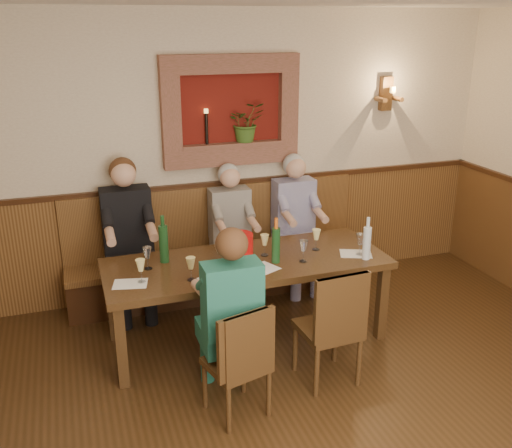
{
  "coord_description": "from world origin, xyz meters",
  "views": [
    {
      "loc": [
        -1.36,
        -2.39,
        2.66
      ],
      "look_at": [
        0.1,
        1.9,
        1.05
      ],
      "focal_mm": 40.0,
      "sensor_mm": 36.0,
      "label": 1
    }
  ],
  "objects_px": {
    "bench": "(219,264)",
    "chair_near_left": "(238,382)",
    "person_bench_right": "(296,235)",
    "spittoon_bucket": "(239,250)",
    "water_bottle": "(367,242)",
    "dining_table": "(247,268)",
    "person_chair_front": "(229,331)",
    "wine_bottle_green_a": "(276,244)",
    "person_bench_mid": "(233,245)",
    "chair_near_right": "(328,348)",
    "person_bench_left": "(130,251)",
    "wine_bottle_green_b": "(164,243)"
  },
  "relations": [
    {
      "from": "bench",
      "to": "chair_near_left",
      "type": "xyz_separation_m",
      "value": [
        -0.38,
        -1.9,
        -0.07
      ]
    },
    {
      "from": "person_bench_right",
      "to": "spittoon_bucket",
      "type": "relative_size",
      "value": 5.23
    },
    {
      "from": "water_bottle",
      "to": "dining_table",
      "type": "bearing_deg",
      "value": 163.44
    },
    {
      "from": "dining_table",
      "to": "person_chair_front",
      "type": "height_order",
      "value": "person_chair_front"
    },
    {
      "from": "person_bench_right",
      "to": "water_bottle",
      "type": "bearing_deg",
      "value": -81.37
    },
    {
      "from": "chair_near_left",
      "to": "wine_bottle_green_a",
      "type": "relative_size",
      "value": 2.23
    },
    {
      "from": "dining_table",
      "to": "person_chair_front",
      "type": "xyz_separation_m",
      "value": [
        -0.38,
        -0.78,
        -0.1
      ]
    },
    {
      "from": "person_bench_mid",
      "to": "water_bottle",
      "type": "height_order",
      "value": "person_bench_mid"
    },
    {
      "from": "chair_near_right",
      "to": "person_bench_left",
      "type": "bearing_deg",
      "value": 125.18
    },
    {
      "from": "chair_near_left",
      "to": "wine_bottle_green_b",
      "type": "height_order",
      "value": "wine_bottle_green_b"
    },
    {
      "from": "dining_table",
      "to": "person_bench_left",
      "type": "distance_m",
      "value": 1.22
    },
    {
      "from": "person_bench_mid",
      "to": "wine_bottle_green_a",
      "type": "height_order",
      "value": "person_bench_mid"
    },
    {
      "from": "chair_near_right",
      "to": "person_chair_front",
      "type": "height_order",
      "value": "person_chair_front"
    },
    {
      "from": "person_bench_right",
      "to": "chair_near_right",
      "type": "bearing_deg",
      "value": -103.8
    },
    {
      "from": "chair_near_left",
      "to": "water_bottle",
      "type": "bearing_deg",
      "value": 11.23
    },
    {
      "from": "wine_bottle_green_a",
      "to": "chair_near_left",
      "type": "bearing_deg",
      "value": -125.26
    },
    {
      "from": "dining_table",
      "to": "spittoon_bucket",
      "type": "xyz_separation_m",
      "value": [
        -0.09,
        -0.07,
        0.21
      ]
    },
    {
      "from": "person_bench_right",
      "to": "person_bench_left",
      "type": "bearing_deg",
      "value": -179.91
    },
    {
      "from": "person_chair_front",
      "to": "chair_near_left",
      "type": "bearing_deg",
      "value": -88.52
    },
    {
      "from": "person_bench_left",
      "to": "spittoon_bucket",
      "type": "relative_size",
      "value": 5.54
    },
    {
      "from": "person_bench_right",
      "to": "spittoon_bucket",
      "type": "bearing_deg",
      "value": -134.74
    },
    {
      "from": "person_bench_right",
      "to": "wine_bottle_green_b",
      "type": "height_order",
      "value": "person_bench_right"
    },
    {
      "from": "chair_near_left",
      "to": "person_chair_front",
      "type": "distance_m",
      "value": 0.37
    },
    {
      "from": "chair_near_right",
      "to": "water_bottle",
      "type": "relative_size",
      "value": 2.59
    },
    {
      "from": "dining_table",
      "to": "bench",
      "type": "distance_m",
      "value": 1.01
    },
    {
      "from": "person_bench_mid",
      "to": "wine_bottle_green_b",
      "type": "distance_m",
      "value": 1.07
    },
    {
      "from": "dining_table",
      "to": "person_bench_left",
      "type": "bearing_deg",
      "value": 136.67
    },
    {
      "from": "wine_bottle_green_a",
      "to": "water_bottle",
      "type": "relative_size",
      "value": 1.05
    },
    {
      "from": "person_bench_mid",
      "to": "water_bottle",
      "type": "distance_m",
      "value": 1.46
    },
    {
      "from": "person_bench_left",
      "to": "spittoon_bucket",
      "type": "distance_m",
      "value": 1.23
    },
    {
      "from": "chair_near_right",
      "to": "wine_bottle_green_b",
      "type": "xyz_separation_m",
      "value": [
        -1.07,
        0.99,
        0.64
      ]
    },
    {
      "from": "chair_near_right",
      "to": "water_bottle",
      "type": "xyz_separation_m",
      "value": [
        0.57,
        0.5,
        0.62
      ]
    },
    {
      "from": "person_bench_left",
      "to": "wine_bottle_green_a",
      "type": "distance_m",
      "value": 1.48
    },
    {
      "from": "spittoon_bucket",
      "to": "wine_bottle_green_b",
      "type": "relative_size",
      "value": 0.66
    },
    {
      "from": "bench",
      "to": "chair_near_right",
      "type": "relative_size",
      "value": 3.11
    },
    {
      "from": "spittoon_bucket",
      "to": "wine_bottle_green_b",
      "type": "bearing_deg",
      "value": 155.45
    },
    {
      "from": "dining_table",
      "to": "person_chair_front",
      "type": "bearing_deg",
      "value": -116.25
    },
    {
      "from": "chair_near_left",
      "to": "person_bench_right",
      "type": "relative_size",
      "value": 0.62
    },
    {
      "from": "person_bench_left",
      "to": "spittoon_bucket",
      "type": "height_order",
      "value": "person_bench_left"
    },
    {
      "from": "chair_near_left",
      "to": "spittoon_bucket",
      "type": "height_order",
      "value": "spittoon_bucket"
    },
    {
      "from": "chair_near_right",
      "to": "person_chair_front",
      "type": "bearing_deg",
      "value": 175.85
    },
    {
      "from": "person_bench_right",
      "to": "wine_bottle_green_b",
      "type": "distance_m",
      "value": 1.64
    },
    {
      "from": "chair_near_right",
      "to": "water_bottle",
      "type": "distance_m",
      "value": 0.98
    },
    {
      "from": "bench",
      "to": "person_chair_front",
      "type": "height_order",
      "value": "person_chair_front"
    },
    {
      "from": "person_bench_left",
      "to": "wine_bottle_green_b",
      "type": "bearing_deg",
      "value": -70.96
    },
    {
      "from": "chair_near_right",
      "to": "person_bench_right",
      "type": "relative_size",
      "value": 0.68
    },
    {
      "from": "person_bench_mid",
      "to": "water_bottle",
      "type": "xyz_separation_m",
      "value": [
        0.86,
        -1.13,
        0.34
      ]
    },
    {
      "from": "dining_table",
      "to": "spittoon_bucket",
      "type": "height_order",
      "value": "spittoon_bucket"
    },
    {
      "from": "person_bench_left",
      "to": "wine_bottle_green_a",
      "type": "xyz_separation_m",
      "value": [
        1.11,
        -0.95,
        0.29
      ]
    },
    {
      "from": "chair_near_left",
      "to": "person_chair_front",
      "type": "xyz_separation_m",
      "value": [
        -0.0,
        0.18,
        0.32
      ]
    }
  ]
}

